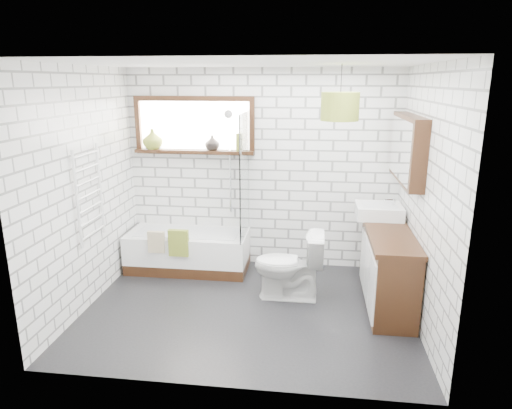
# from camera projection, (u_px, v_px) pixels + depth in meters

# --- Properties ---
(floor) EXTENTS (3.40, 2.60, 0.01)m
(floor) POSITION_uv_depth(u_px,v_px,m) (248.00, 309.00, 4.85)
(floor) COLOR black
(floor) RESTS_ON ground
(ceiling) EXTENTS (3.40, 2.60, 0.01)m
(ceiling) POSITION_uv_depth(u_px,v_px,m) (246.00, 62.00, 4.19)
(ceiling) COLOR white
(ceiling) RESTS_ON ground
(wall_back) EXTENTS (3.40, 0.01, 2.50)m
(wall_back) POSITION_uv_depth(u_px,v_px,m) (262.00, 170.00, 5.77)
(wall_back) COLOR white
(wall_back) RESTS_ON ground
(wall_front) EXTENTS (3.40, 0.01, 2.50)m
(wall_front) POSITION_uv_depth(u_px,v_px,m) (221.00, 238.00, 3.27)
(wall_front) COLOR white
(wall_front) RESTS_ON ground
(wall_left) EXTENTS (0.01, 2.60, 2.50)m
(wall_left) POSITION_uv_depth(u_px,v_px,m) (85.00, 190.00, 4.73)
(wall_left) COLOR white
(wall_left) RESTS_ON ground
(wall_right) EXTENTS (0.01, 2.60, 2.50)m
(wall_right) POSITION_uv_depth(u_px,v_px,m) (425.00, 200.00, 4.31)
(wall_right) COLOR white
(wall_right) RESTS_ON ground
(window) EXTENTS (1.52, 0.16, 0.68)m
(window) POSITION_uv_depth(u_px,v_px,m) (194.00, 126.00, 5.69)
(window) COLOR black
(window) RESTS_ON wall_back
(towel_radiator) EXTENTS (0.06, 0.52, 1.00)m
(towel_radiator) POSITION_uv_depth(u_px,v_px,m) (89.00, 194.00, 4.74)
(towel_radiator) COLOR white
(towel_radiator) RESTS_ON wall_left
(mirror_cabinet) EXTENTS (0.16, 1.20, 0.70)m
(mirror_cabinet) POSITION_uv_depth(u_px,v_px,m) (407.00, 149.00, 4.79)
(mirror_cabinet) COLOR black
(mirror_cabinet) RESTS_ON wall_right
(shower_riser) EXTENTS (0.02, 0.02, 1.30)m
(shower_riser) POSITION_uv_depth(u_px,v_px,m) (230.00, 162.00, 5.75)
(shower_riser) COLOR silver
(shower_riser) RESTS_ON wall_back
(bathtub) EXTENTS (1.51, 0.66, 0.49)m
(bathtub) POSITION_uv_depth(u_px,v_px,m) (188.00, 251.00, 5.82)
(bathtub) COLOR white
(bathtub) RESTS_ON floor
(shower_screen) EXTENTS (0.02, 0.72, 1.50)m
(shower_screen) POSITION_uv_depth(u_px,v_px,m) (245.00, 176.00, 5.47)
(shower_screen) COLOR white
(shower_screen) RESTS_ON bathtub
(towel_green) EXTENTS (0.24, 0.07, 0.33)m
(towel_green) POSITION_uv_depth(u_px,v_px,m) (179.00, 243.00, 5.45)
(towel_green) COLOR olive
(towel_green) RESTS_ON bathtub
(towel_beige) EXTENTS (0.20, 0.05, 0.26)m
(towel_beige) POSITION_uv_depth(u_px,v_px,m) (156.00, 242.00, 5.48)
(towel_beige) COLOR tan
(towel_beige) RESTS_ON bathtub
(vanity) EXTENTS (0.46, 1.42, 0.82)m
(vanity) POSITION_uv_depth(u_px,v_px,m) (387.00, 267.00, 4.89)
(vanity) COLOR black
(vanity) RESTS_ON floor
(basin) EXTENTS (0.51, 0.45, 0.15)m
(basin) POSITION_uv_depth(u_px,v_px,m) (379.00, 211.00, 5.25)
(basin) COLOR white
(basin) RESTS_ON vanity
(tap) EXTENTS (0.03, 0.03, 0.18)m
(tap) POSITION_uv_depth(u_px,v_px,m) (393.00, 206.00, 5.21)
(tap) COLOR silver
(tap) RESTS_ON vanity
(toilet) EXTENTS (0.43, 0.75, 0.77)m
(toilet) POSITION_uv_depth(u_px,v_px,m) (289.00, 265.00, 5.00)
(toilet) COLOR white
(toilet) RESTS_ON floor
(vase_olive) EXTENTS (0.27, 0.27, 0.26)m
(vase_olive) POSITION_uv_depth(u_px,v_px,m) (153.00, 141.00, 5.77)
(vase_olive) COLOR olive
(vase_olive) RESTS_ON window
(vase_dark) EXTENTS (0.21, 0.21, 0.19)m
(vase_dark) POSITION_uv_depth(u_px,v_px,m) (212.00, 144.00, 5.69)
(vase_dark) COLOR black
(vase_dark) RESTS_ON window
(bottle) EXTENTS (0.07, 0.07, 0.21)m
(bottle) POSITION_uv_depth(u_px,v_px,m) (239.00, 144.00, 5.64)
(bottle) COLOR olive
(bottle) RESTS_ON window
(pendant) EXTENTS (0.37, 0.37, 0.27)m
(pendant) POSITION_uv_depth(u_px,v_px,m) (340.00, 106.00, 4.44)
(pendant) COLOR olive
(pendant) RESTS_ON ceiling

